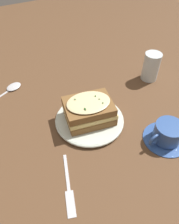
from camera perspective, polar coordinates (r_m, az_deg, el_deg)
ground_plane at (r=0.76m, az=-2.34°, el=-2.35°), size 2.40×2.40×0.00m
dinner_plate at (r=0.75m, az=-0.00°, el=-2.04°), size 0.24×0.24×0.01m
sandwich at (r=0.72m, az=-0.12°, el=0.43°), size 0.17×0.14×0.08m
teacup_with_saucer at (r=0.72m, az=19.65°, el=-5.33°), size 0.15×0.14×0.07m
water_glass at (r=0.94m, az=15.78°, el=11.33°), size 0.07×0.07×0.12m
fork at (r=0.62m, az=-5.38°, el=-19.82°), size 0.07×0.18×0.00m
spoon at (r=0.93m, az=-19.62°, el=5.94°), size 0.17×0.10×0.01m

